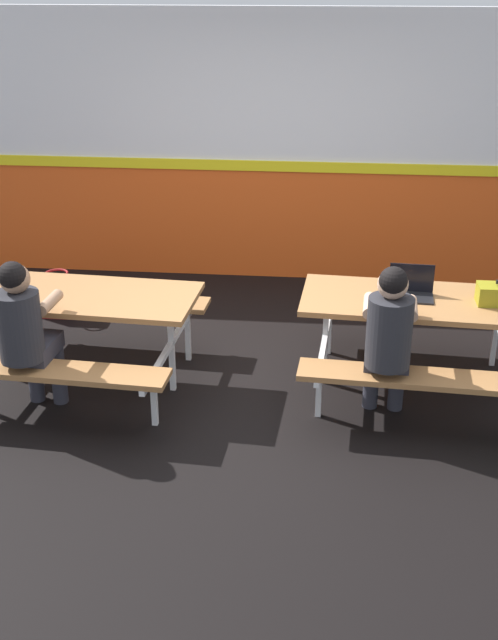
{
  "coord_description": "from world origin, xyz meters",
  "views": [
    {
      "loc": [
        0.53,
        -5.13,
        2.95
      ],
      "look_at": [
        0.0,
        0.2,
        0.55
      ],
      "focal_mm": 44.78,
      "sensor_mm": 36.0,
      "label": 1
    }
  ],
  "objects_px": {
    "picnic_table_left": "(84,315)",
    "tote_bag_bright": "(59,297)",
    "laptop_dark": "(411,290)",
    "student_nearer": "(25,327)",
    "student_further": "(389,333)",
    "picnic_table_right": "(416,320)"
  },
  "relations": [
    {
      "from": "picnic_table_left",
      "to": "tote_bag_bright",
      "type": "relative_size",
      "value": 3.99
    },
    {
      "from": "picnic_table_left",
      "to": "picnic_table_right",
      "type": "xyz_separation_m",
      "value": [
        2.44,
        0.14,
        0.0
      ]
    },
    {
      "from": "tote_bag_bright",
      "to": "student_nearer",
      "type": "bearing_deg",
      "value": -77.63
    },
    {
      "from": "picnic_table_right",
      "to": "tote_bag_bright",
      "type": "bearing_deg",
      "value": 160.87
    },
    {
      "from": "laptop_dark",
      "to": "picnic_table_left",
      "type": "bearing_deg",
      "value": -175.56
    },
    {
      "from": "picnic_table_left",
      "to": "laptop_dark",
      "type": "relative_size",
      "value": 5.15
    },
    {
      "from": "student_nearer",
      "to": "laptop_dark",
      "type": "bearing_deg",
      "value": 15.49
    },
    {
      "from": "student_further",
      "to": "student_nearer",
      "type": "bearing_deg",
      "value": -176.6
    },
    {
      "from": "picnic_table_left",
      "to": "picnic_table_right",
      "type": "relative_size",
      "value": 1.0
    },
    {
      "from": "student_further",
      "to": "picnic_table_right",
      "type": "bearing_deg",
      "value": 66.02
    },
    {
      "from": "student_nearer",
      "to": "student_further",
      "type": "relative_size",
      "value": 1.0
    },
    {
      "from": "picnic_table_left",
      "to": "student_nearer",
      "type": "height_order",
      "value": "student_nearer"
    },
    {
      "from": "picnic_table_right",
      "to": "student_nearer",
      "type": "distance_m",
      "value": 2.77
    },
    {
      "from": "picnic_table_left",
      "to": "laptop_dark",
      "type": "bearing_deg",
      "value": 4.44
    },
    {
      "from": "student_nearer",
      "to": "laptop_dark",
      "type": "height_order",
      "value": "student_nearer"
    },
    {
      "from": "picnic_table_right",
      "to": "tote_bag_bright",
      "type": "relative_size",
      "value": 3.99
    },
    {
      "from": "laptop_dark",
      "to": "tote_bag_bright",
      "type": "relative_size",
      "value": 0.78
    },
    {
      "from": "student_further",
      "to": "laptop_dark",
      "type": "relative_size",
      "value": 3.62
    },
    {
      "from": "picnic_table_left",
      "to": "student_further",
      "type": "bearing_deg",
      "value": -10.25
    },
    {
      "from": "student_further",
      "to": "tote_bag_bright",
      "type": "relative_size",
      "value": 2.81
    },
    {
      "from": "student_nearer",
      "to": "tote_bag_bright",
      "type": "bearing_deg",
      "value": 102.37
    },
    {
      "from": "laptop_dark",
      "to": "tote_bag_bright",
      "type": "xyz_separation_m",
      "value": [
        -3.01,
        1.02,
        -0.59
      ]
    }
  ]
}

